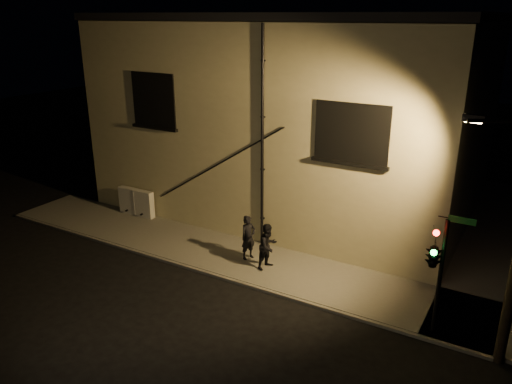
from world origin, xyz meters
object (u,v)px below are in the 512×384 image
Objects in this scene: pedestrian_b at (268,246)px; traffic_signal at (434,255)px; utility_cabinet at (136,202)px; pedestrian_a at (248,237)px.

traffic_signal is (5.76, -1.07, 1.60)m from pedestrian_b.
utility_cabinet is 0.51× the size of traffic_signal.
pedestrian_a is (6.59, -1.14, 0.24)m from utility_cabinet.
utility_cabinet is at bearing 102.08° from pedestrian_a.
traffic_signal is at bearing -79.33° from pedestrian_a.
pedestrian_a is 0.47× the size of traffic_signal.
utility_cabinet is 6.69m from pedestrian_a.
traffic_signal reaches higher than pedestrian_a.
pedestrian_b reaches higher than utility_cabinet.
pedestrian_b is at bearing -10.46° from utility_cabinet.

